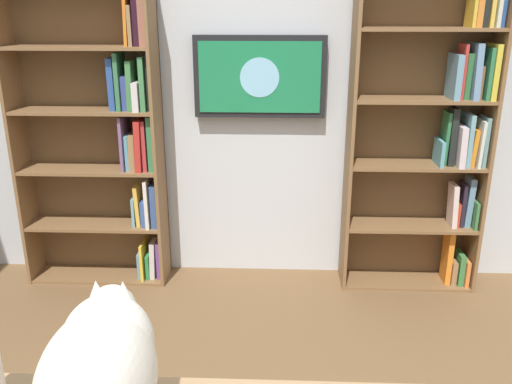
{
  "coord_description": "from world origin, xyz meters",
  "views": [
    {
      "loc": [
        -0.17,
        1.36,
        1.83
      ],
      "look_at": [
        -0.07,
        -1.14,
        0.96
      ],
      "focal_mm": 37.95,
      "sensor_mm": 36.0,
      "label": 1
    }
  ],
  "objects_px": {
    "bookshelf_left": "(434,130)",
    "cat": "(101,370)",
    "wall_mounted_tv": "(260,77)",
    "bookshelf_right": "(106,139)"
  },
  "relations": [
    {
      "from": "bookshelf_right",
      "to": "cat",
      "type": "distance_m",
      "value": 2.36
    },
    {
      "from": "bookshelf_left",
      "to": "cat",
      "type": "relative_size",
      "value": 3.71
    },
    {
      "from": "bookshelf_left",
      "to": "wall_mounted_tv",
      "type": "distance_m",
      "value": 1.16
    },
    {
      "from": "bookshelf_right",
      "to": "cat",
      "type": "height_order",
      "value": "bookshelf_right"
    },
    {
      "from": "bookshelf_left",
      "to": "wall_mounted_tv",
      "type": "relative_size",
      "value": 2.52
    },
    {
      "from": "wall_mounted_tv",
      "to": "bookshelf_right",
      "type": "bearing_deg",
      "value": 4.56
    },
    {
      "from": "wall_mounted_tv",
      "to": "cat",
      "type": "height_order",
      "value": "wall_mounted_tv"
    },
    {
      "from": "cat",
      "to": "bookshelf_left",
      "type": "bearing_deg",
      "value": -122.72
    },
    {
      "from": "wall_mounted_tv",
      "to": "cat",
      "type": "distance_m",
      "value": 2.41
    },
    {
      "from": "bookshelf_left",
      "to": "wall_mounted_tv",
      "type": "xyz_separation_m",
      "value": [
        1.12,
        -0.08,
        0.32
      ]
    }
  ]
}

